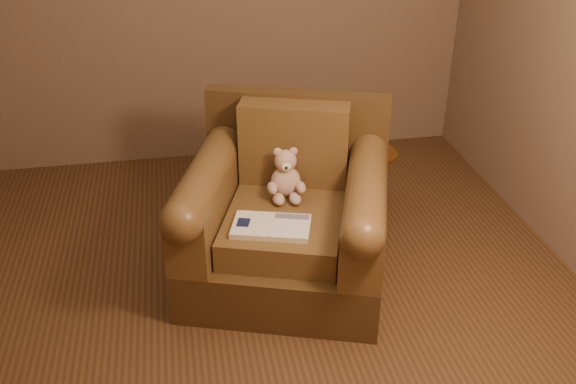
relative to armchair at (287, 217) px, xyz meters
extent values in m
plane|color=#50331B|center=(-0.30, -0.28, -0.38)|extent=(4.00, 4.00, 0.00)
cube|color=#473017|center=(-0.02, -0.05, -0.23)|extent=(1.37, 1.34, 0.31)
cube|color=#473017|center=(0.13, 0.40, 0.27)|extent=(1.08, 0.45, 0.68)
cube|color=brown|center=(-0.03, -0.10, 0.01)|extent=(0.85, 0.93, 0.16)
cube|color=brown|center=(0.09, 0.26, 0.34)|extent=(0.66, 0.37, 0.49)
cube|color=brown|center=(-0.45, 0.04, 0.10)|extent=(0.51, 0.96, 0.35)
cube|color=brown|center=(0.38, -0.24, 0.10)|extent=(0.51, 0.96, 0.35)
cylinder|color=brown|center=(-0.45, 0.04, 0.28)|extent=(0.51, 0.96, 0.22)
cylinder|color=brown|center=(0.38, -0.24, 0.28)|extent=(0.51, 0.96, 0.22)
ellipsoid|color=tan|center=(0.01, 0.11, 0.17)|extent=(0.17, 0.16, 0.18)
sphere|color=tan|center=(0.01, 0.12, 0.30)|extent=(0.13, 0.13, 0.13)
ellipsoid|color=tan|center=(-0.03, 0.13, 0.36)|extent=(0.05, 0.03, 0.05)
ellipsoid|color=tan|center=(0.06, 0.12, 0.36)|extent=(0.05, 0.03, 0.05)
ellipsoid|color=beige|center=(0.00, 0.06, 0.29)|extent=(0.06, 0.04, 0.05)
sphere|color=black|center=(0.00, 0.04, 0.30)|extent=(0.02, 0.02, 0.02)
ellipsoid|color=tan|center=(-0.08, 0.05, 0.17)|extent=(0.06, 0.11, 0.06)
ellipsoid|color=tan|center=(0.08, 0.03, 0.17)|extent=(0.06, 0.11, 0.06)
ellipsoid|color=tan|center=(-0.05, 0.01, 0.12)|extent=(0.07, 0.11, 0.06)
ellipsoid|color=tan|center=(0.04, 0.00, 0.12)|extent=(0.07, 0.11, 0.06)
cube|color=beige|center=(-0.13, -0.25, 0.10)|extent=(0.46, 0.35, 0.03)
cube|color=white|center=(-0.23, -0.22, 0.12)|extent=(0.26, 0.29, 0.00)
cube|color=white|center=(-0.04, -0.28, 0.12)|extent=(0.26, 0.29, 0.00)
cube|color=beige|center=(-0.13, -0.25, 0.12)|extent=(0.08, 0.24, 0.00)
cube|color=#0F1638|center=(-0.28, -0.21, 0.12)|extent=(0.09, 0.10, 0.00)
cube|color=slate|center=(-0.01, -0.20, 0.12)|extent=(0.19, 0.10, 0.00)
cylinder|color=#C78736|center=(0.66, 0.55, -0.37)|extent=(0.27, 0.27, 0.02)
cylinder|color=#C78736|center=(0.66, 0.55, -0.14)|extent=(0.03, 0.03, 0.45)
cylinder|color=#C78736|center=(0.66, 0.55, 0.09)|extent=(0.34, 0.34, 0.02)
cylinder|color=#C78736|center=(0.66, 0.55, 0.08)|extent=(0.03, 0.03, 0.02)
camera|label=1|loc=(-0.57, -3.10, 1.92)|focal=40.00mm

